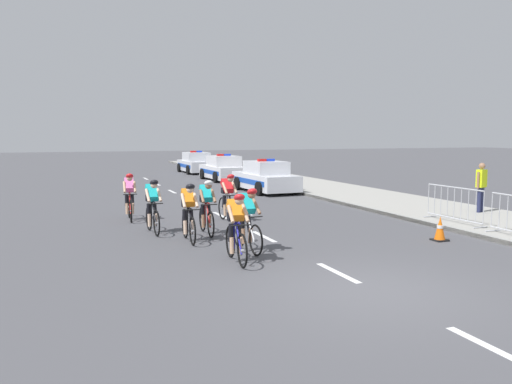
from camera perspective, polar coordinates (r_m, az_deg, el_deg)
name	(u,v)px	position (r m, az deg, el deg)	size (l,w,h in m)	color
ground_plane	(373,290)	(9.69, 12.61, -10.35)	(160.00, 160.00, 0.00)	#4C4C51
sidewalk_slab	(339,191)	(25.21, 9.03, 0.07)	(4.22, 60.00, 0.12)	#A3A099
kerb_edge	(301,193)	(24.26, 4.87, -0.10)	(0.16, 60.00, 0.13)	#9E9E99
lane_markings_centre	(205,208)	(19.87, -5.54, -1.70)	(0.14, 29.60, 0.01)	white
cyclist_lead	(236,227)	(11.25, -2.16, -3.77)	(0.43, 1.72, 1.56)	black
cyclist_second	(247,219)	(12.30, -0.94, -2.91)	(0.44, 1.72, 1.56)	black
cyclist_third	(189,211)	(13.55, -7.32, -2.11)	(0.43, 1.72, 1.56)	black
cyclist_fourth	(207,206)	(14.46, -5.39, -1.55)	(0.42, 1.72, 1.56)	black
cyclist_fifth	(152,205)	(14.85, -11.16, -1.44)	(0.43, 1.72, 1.56)	black
cyclist_sixth	(228,197)	(16.53, -3.07, -0.55)	(0.42, 1.72, 1.56)	black
cyclist_seventh	(130,196)	(17.30, -13.54, -0.42)	(0.44, 1.72, 1.56)	black
police_car_nearest	(265,178)	(25.18, 1.02, 1.55)	(2.13, 4.46, 1.59)	silver
police_car_second	(223,169)	(31.55, -3.56, 2.49)	(2.06, 4.43, 1.59)	white
police_car_third	(196,163)	(37.88, -6.52, 3.09)	(2.03, 4.42, 1.59)	silver
crowd_barrier_middle	(454,205)	(16.83, 20.68, -1.31)	(0.52, 2.32, 1.07)	#B7BABF
traffic_cone_near	(440,229)	(14.45, 19.32, -3.80)	(0.36, 0.36, 0.64)	black
spectator_closest	(481,184)	(19.30, 23.23, 0.81)	(0.52, 0.32, 1.68)	#23284C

